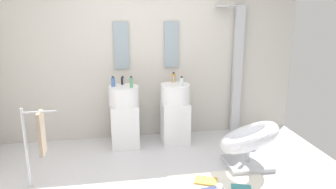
{
  "coord_description": "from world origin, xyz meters",
  "views": [
    {
      "loc": [
        -0.51,
        -3.3,
        2.0
      ],
      "look_at": [
        0.15,
        0.55,
        0.95
      ],
      "focal_mm": 34.51,
      "sensor_mm": 36.0,
      "label": 1
    }
  ],
  "objects": [
    {
      "name": "soap_bottle_black",
      "position": [
        -0.39,
        1.37,
        0.97
      ],
      "size": [
        0.05,
        0.05,
        0.13
      ],
      "color": "black",
      "rests_on": "pedestal_sink_left"
    },
    {
      "name": "pedestal_sink_right",
      "position": [
        0.38,
        1.24,
        0.47
      ],
      "size": [
        0.43,
        0.43,
        1.01
      ],
      "color": "white",
      "rests_on": "ground_plane"
    },
    {
      "name": "rear_partition",
      "position": [
        0.0,
        1.65,
        1.3
      ],
      "size": [
        4.8,
        0.1,
        2.6
      ],
      "primitive_type": "cube",
      "color": "beige",
      "rests_on": "ground_plane"
    },
    {
      "name": "vanity_mirror_right",
      "position": [
        0.38,
        1.58,
        1.46
      ],
      "size": [
        0.22,
        0.03,
        0.69
      ],
      "primitive_type": "cube",
      "color": "#8C9EA8"
    },
    {
      "name": "soap_bottle_green",
      "position": [
        -0.27,
        1.15,
        0.99
      ],
      "size": [
        0.05,
        0.05,
        0.17
      ],
      "color": "#59996B",
      "rests_on": "pedestal_sink_left"
    },
    {
      "name": "magazine_ochre",
      "position": [
        0.51,
        0.0,
        0.02
      ],
      "size": [
        0.31,
        0.28,
        0.02
      ],
      "primitive_type": "cube",
      "rotation": [
        0.0,
        0.0,
        -0.42
      ],
      "color": "gold",
      "rests_on": "area_rug"
    },
    {
      "name": "area_rug",
      "position": [
        0.65,
        -0.11,
        0.01
      ],
      "size": [
        1.15,
        0.66,
        0.01
      ],
      "primitive_type": "cube",
      "color": "white",
      "rests_on": "ground_plane"
    },
    {
      "name": "shower_column",
      "position": [
        1.43,
        1.53,
        1.08
      ],
      "size": [
        0.49,
        0.24,
        2.05
      ],
      "color": "#B7BABF",
      "rests_on": "ground_plane"
    },
    {
      "name": "towel_rack",
      "position": [
        -1.36,
        0.25,
        0.63
      ],
      "size": [
        0.37,
        0.22,
        0.95
      ],
      "color": "#B7BABF",
      "rests_on": "ground_plane"
    },
    {
      "name": "soap_bottle_amber",
      "position": [
        0.38,
        1.39,
        0.98
      ],
      "size": [
        0.06,
        0.06,
        0.15
      ],
      "color": "#C68C38",
      "rests_on": "pedestal_sink_right"
    },
    {
      "name": "vanity_mirror_left",
      "position": [
        -0.38,
        1.58,
        1.46
      ],
      "size": [
        0.22,
        0.03,
        0.69
      ],
      "primitive_type": "cube",
      "color": "#8C9EA8"
    },
    {
      "name": "coffee_mug",
      "position": [
        0.59,
        -0.25,
        0.06
      ],
      "size": [
        0.07,
        0.07,
        0.09
      ],
      "primitive_type": "cylinder",
      "color": "white",
      "rests_on": "area_rug"
    },
    {
      "name": "pedestal_sink_left",
      "position": [
        -0.38,
        1.24,
        0.47
      ],
      "size": [
        0.43,
        0.43,
        1.01
      ],
      "color": "white",
      "rests_on": "ground_plane"
    },
    {
      "name": "soap_bottle_blue",
      "position": [
        -0.52,
        1.26,
        0.98
      ],
      "size": [
        0.06,
        0.06,
        0.15
      ],
      "color": "#4C72B7",
      "rests_on": "pedestal_sink_left"
    },
    {
      "name": "soap_bottle_clear",
      "position": [
        0.45,
        1.12,
        0.98
      ],
      "size": [
        0.05,
        0.05,
        0.14
      ],
      "color": "silver",
      "rests_on": "pedestal_sink_right"
    },
    {
      "name": "ground_plane",
      "position": [
        0.0,
        0.0,
        -0.02
      ],
      "size": [
        4.8,
        3.6,
        0.04
      ],
      "primitive_type": "cube",
      "color": "silver"
    },
    {
      "name": "lounge_chair",
      "position": [
        1.16,
        0.32,
        0.35
      ],
      "size": [
        1.1,
        1.1,
        0.65
      ],
      "color": "#B7BABF",
      "rests_on": "ground_plane"
    }
  ]
}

